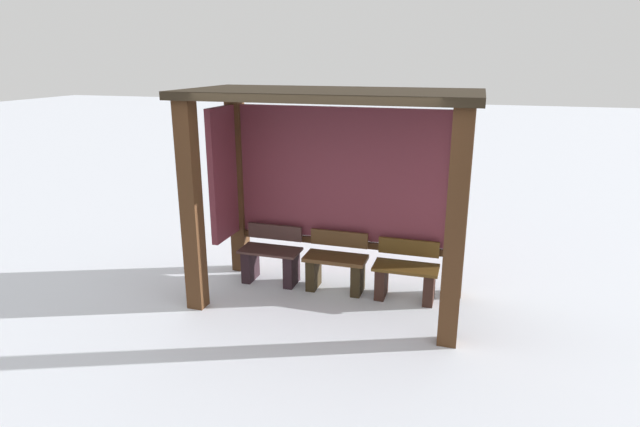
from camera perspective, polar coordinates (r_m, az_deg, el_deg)
name	(u,v)px	position (r m, az deg, el deg)	size (l,w,h in m)	color
ground_plane	(329,300)	(6.44, 0.97, -9.46)	(60.00, 60.00, 0.00)	silver
bus_shelter	(326,157)	(6.09, 0.63, 6.21)	(3.24, 1.56, 2.51)	#452916
bench_left_inside	(271,259)	(6.86, -5.39, -5.04)	(0.78, 0.39, 0.74)	#462E2A
bench_center_inside	(336,266)	(6.59, 1.76, -5.80)	(0.78, 0.38, 0.74)	#50331A
bench_right_inside	(406,276)	(6.45, 9.38, -6.76)	(0.78, 0.40, 0.71)	#503614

